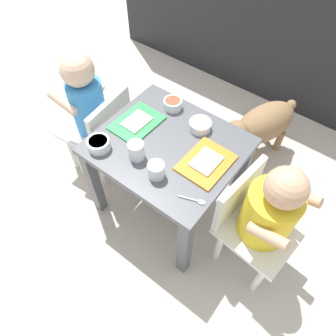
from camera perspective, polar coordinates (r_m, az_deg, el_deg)
name	(u,v)px	position (r m, az deg, el deg)	size (l,w,h in m)	color
ground_plane	(168,203)	(1.60, 0.00, -6.28)	(7.00, 7.00, 0.00)	beige
kitchen_cabinet_back	(297,10)	(2.08, 22.36, 24.88)	(2.31, 0.34, 1.01)	#232326
dining_table	(168,157)	(1.30, 0.00, 1.93)	(0.56, 0.50, 0.45)	#515459
seated_child_left	(90,105)	(1.49, -14.01, 10.92)	(0.30, 0.30, 0.67)	white
seated_child_right	(267,212)	(1.18, 17.46, -7.54)	(0.31, 0.31, 0.63)	white
dog	(262,124)	(1.70, 16.66, 7.57)	(0.29, 0.46, 0.32)	olive
food_tray_left	(137,122)	(1.31, -5.68, 8.20)	(0.16, 0.21, 0.02)	green
food_tray_right	(206,162)	(1.18, 6.91, 1.03)	(0.16, 0.21, 0.02)	orange
water_cup_left	(156,171)	(1.12, -2.15, -0.53)	(0.06, 0.06, 0.06)	white
water_cup_right	(136,151)	(1.18, -5.76, 3.01)	(0.06, 0.06, 0.07)	white
cereal_bowl_left_side	(173,104)	(1.37, 0.87, 11.54)	(0.08, 0.08, 0.04)	white
cereal_bowl_right_side	(99,144)	(1.23, -12.43, 4.28)	(0.09, 0.09, 0.04)	white
veggie_bowl_near	(200,125)	(1.29, 5.84, 7.74)	(0.09, 0.09, 0.04)	white
spoon_by_left_tray	(194,200)	(1.08, 4.81, -5.82)	(0.10, 0.05, 0.01)	silver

